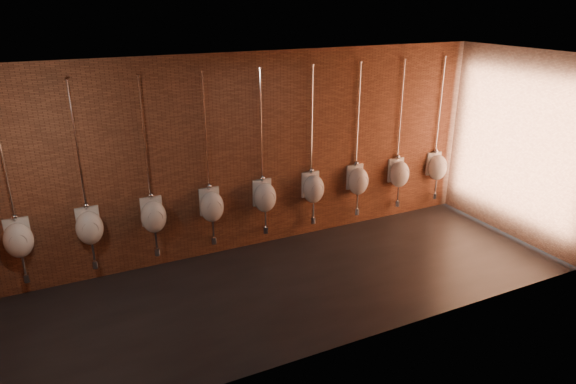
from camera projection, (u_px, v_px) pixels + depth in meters
name	position (u px, v px, depth m)	size (l,w,h in m)	color
ground	(292.00, 286.00, 7.50)	(8.50, 8.50, 0.00)	black
room_shell	(292.00, 154.00, 6.78)	(8.54, 3.04, 3.22)	black
urinal_1	(18.00, 239.00, 6.92)	(0.39, 0.34, 2.72)	white
urinal_2	(89.00, 227.00, 7.29)	(0.39, 0.34, 2.72)	white
urinal_3	(153.00, 216.00, 7.66)	(0.39, 0.34, 2.72)	white
urinal_4	(212.00, 206.00, 8.03)	(0.39, 0.34, 2.72)	white
urinal_5	(265.00, 196.00, 8.40)	(0.39, 0.34, 2.72)	white
urinal_6	(313.00, 188.00, 8.77)	(0.39, 0.34, 2.72)	white
urinal_7	(358.00, 180.00, 9.14)	(0.39, 0.34, 2.72)	white
urinal_8	(399.00, 173.00, 9.51)	(0.39, 0.34, 2.72)	white
urinal_9	(437.00, 167.00, 9.88)	(0.39, 0.34, 2.72)	white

